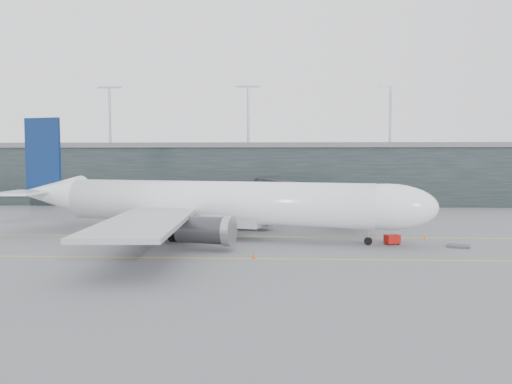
{
  "coord_description": "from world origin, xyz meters",
  "views": [
    {
      "loc": [
        13.01,
        -76.82,
        11.71
      ],
      "look_at": [
        9.48,
        -4.0,
        6.61
      ],
      "focal_mm": 35.0,
      "sensor_mm": 36.0,
      "label": 1
    }
  ],
  "objects": [
    {
      "name": "taxiline_a",
      "position": [
        0.0,
        -4.0,
        0.01
      ],
      "size": [
        160.0,
        0.25,
        0.02
      ],
      "primitive_type": "cube",
      "color": "gold",
      "rests_on": "ground"
    },
    {
      "name": "cone_tail",
      "position": [
        -11.26,
        -11.21,
        0.32
      ],
      "size": [
        0.4,
        0.4,
        0.64
      ],
      "primitive_type": "cone",
      "color": "orange",
      "rests_on": "ground"
    },
    {
      "name": "taxiline_lead_main",
      "position": [
        5.0,
        20.0,
        0.01
      ],
      "size": [
        0.25,
        60.0,
        0.02
      ],
      "primitive_type": "cube",
      "color": "gold",
      "rests_on": "ground"
    },
    {
      "name": "cone_wing_port",
      "position": [
        7.65,
        11.92,
        0.32
      ],
      "size": [
        0.4,
        0.4,
        0.63
      ],
      "primitive_type": "cone",
      "color": "orange",
      "rests_on": "ground"
    },
    {
      "name": "gse_cart",
      "position": [
        28.06,
        -9.74,
        0.73
      ],
      "size": [
        2.26,
        1.88,
        1.32
      ],
      "rotation": [
        0.0,
        0.0,
        0.4
      ],
      "color": "#A9120C",
      "rests_on": "ground"
    },
    {
      "name": "jet_bridge",
      "position": [
        17.52,
        24.15,
        5.19
      ],
      "size": [
        19.32,
        43.89,
        6.93
      ],
      "rotation": [
        0.0,
        0.0,
        0.37
      ],
      "color": "#26262B",
      "rests_on": "ground"
    },
    {
      "name": "cone_wing_stbd",
      "position": [
        10.03,
        -20.06,
        0.36
      ],
      "size": [
        0.45,
        0.45,
        0.72
      ],
      "primitive_type": "cone",
      "color": "#D4450B",
      "rests_on": "ground"
    },
    {
      "name": "ground",
      "position": [
        0.0,
        0.0,
        0.0
      ],
      "size": [
        320.0,
        320.0,
        0.0
      ],
      "primitive_type": "plane",
      "color": "slate",
      "rests_on": "ground"
    },
    {
      "name": "main_aircraft",
      "position": [
        3.28,
        -5.3,
        5.05
      ],
      "size": [
        63.54,
        58.67,
        17.98
      ],
      "rotation": [
        0.0,
        0.0,
        -0.23
      ],
      "color": "white",
      "rests_on": "ground"
    },
    {
      "name": "uld_a",
      "position": [
        -6.43,
        10.99,
        1.06
      ],
      "size": [
        2.6,
        2.29,
        2.01
      ],
      "rotation": [
        0.0,
        0.0,
        0.27
      ],
      "color": "#313135",
      "rests_on": "ground"
    },
    {
      "name": "uld_b",
      "position": [
        -3.48,
        11.34,
        0.96
      ],
      "size": [
        2.34,
        2.04,
        1.83
      ],
      "rotation": [
        0.0,
        0.0,
        -0.24
      ],
      "color": "#313135",
      "rests_on": "ground"
    },
    {
      "name": "baggage_dolly",
      "position": [
        36.27,
        -11.36,
        0.16
      ],
      "size": [
        3.23,
        2.91,
        0.27
      ],
      "primitive_type": "cube",
      "rotation": [
        0.0,
        0.0,
        -0.35
      ],
      "color": "#3E3E43",
      "rests_on": "ground"
    },
    {
      "name": "cone_nose",
      "position": [
        33.71,
        -5.29,
        0.38
      ],
      "size": [
        0.48,
        0.48,
        0.76
      ],
      "primitive_type": "cone",
      "color": "orange",
      "rests_on": "ground"
    },
    {
      "name": "terminal",
      "position": [
        -0.0,
        58.0,
        7.62
      ],
      "size": [
        240.0,
        36.0,
        29.0
      ],
      "color": "black",
      "rests_on": "ground"
    },
    {
      "name": "taxiline_b",
      "position": [
        0.0,
        -20.0,
        0.01
      ],
      "size": [
        160.0,
        0.25,
        0.02
      ],
      "primitive_type": "cube",
      "color": "gold",
      "rests_on": "ground"
    },
    {
      "name": "uld_c",
      "position": [
        -0.73,
        10.77,
        0.97
      ],
      "size": [
        2.44,
        2.19,
        1.84
      ],
      "rotation": [
        0.0,
        0.0,
        0.34
      ],
      "color": "#313135",
      "rests_on": "ground"
    }
  ]
}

